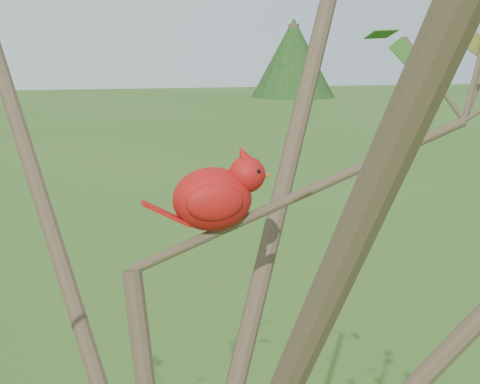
% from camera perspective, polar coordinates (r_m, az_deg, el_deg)
% --- Properties ---
extents(crabapple_tree, '(2.35, 2.05, 2.95)m').
position_cam_1_polar(crabapple_tree, '(1.15, -4.25, 0.57)').
color(crabapple_tree, '#413023').
rests_on(crabapple_tree, ground).
extents(cardinal, '(0.23, 0.12, 0.16)m').
position_cam_1_polar(cardinal, '(1.28, -1.83, -0.27)').
color(cardinal, red).
rests_on(cardinal, ground).
extents(distant_trees, '(44.43, 16.21, 3.58)m').
position_cam_1_polar(distant_trees, '(26.42, -17.20, 9.10)').
color(distant_trees, '#413023').
rests_on(distant_trees, ground).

